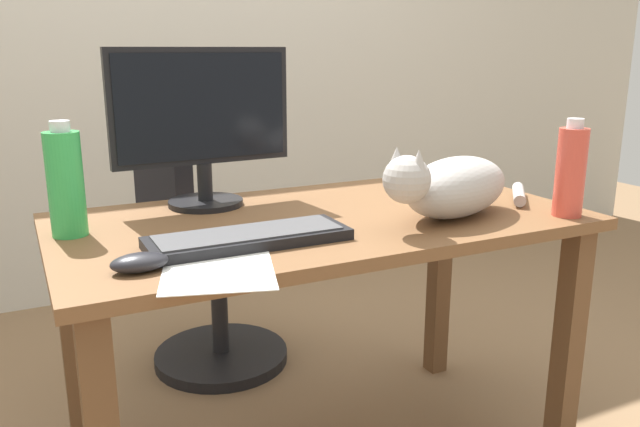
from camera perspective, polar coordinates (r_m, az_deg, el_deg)
back_wall at (r=3.03m, az=-13.53°, el=17.59°), size 6.00×0.04×2.60m
desk at (r=1.65m, az=0.15°, el=-3.84°), size 1.31×0.70×0.71m
office_chair at (r=2.27m, az=-10.32°, el=-3.92°), size 0.49×0.48×0.94m
monitor at (r=1.71m, az=-10.49°, el=8.11°), size 0.48×0.20×0.42m
keyboard at (r=1.39m, az=-6.40°, el=-2.17°), size 0.44×0.15×0.03m
cat at (r=1.61m, az=11.72°, el=2.43°), size 0.58×0.29×0.20m
computer_mouse at (r=1.26m, az=-15.84°, el=-4.23°), size 0.11×0.06×0.04m
paper_sheet at (r=1.26m, az=-9.11°, el=-4.63°), size 0.29×0.34×0.00m
water_bottle at (r=1.53m, az=-21.80°, el=2.56°), size 0.08×0.08×0.26m
spray_bottle at (r=1.71m, az=21.50°, el=3.55°), size 0.07×0.07×0.25m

